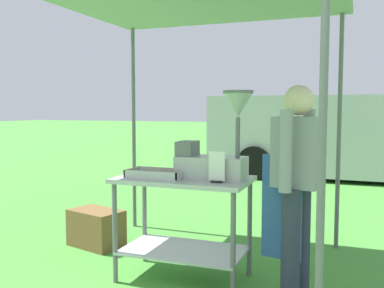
{
  "coord_description": "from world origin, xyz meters",
  "views": [
    {
      "loc": [
        1.35,
        -2.18,
        1.44
      ],
      "look_at": [
        0.02,
        1.35,
        1.13
      ],
      "focal_mm": 40.8,
      "sensor_mm": 36.0,
      "label": 1
    }
  ],
  "objects": [
    {
      "name": "donut_fryer",
      "position": [
        0.29,
        1.18,
        1.11
      ],
      "size": [
        0.62,
        0.28,
        0.71
      ],
      "color": "#B7B7BC",
      "rests_on": "donut_cart"
    },
    {
      "name": "van_silver",
      "position": [
        1.12,
        7.38,
        0.88
      ],
      "size": [
        5.36,
        2.12,
        1.69
      ],
      "color": "#BCBCC1",
      "rests_on": "ground"
    },
    {
      "name": "supply_crate",
      "position": [
        -1.16,
        1.64,
        0.19
      ],
      "size": [
        0.62,
        0.48,
        0.38
      ],
      "color": "brown",
      "rests_on": "ground"
    },
    {
      "name": "vendor",
      "position": [
        0.95,
        1.07,
        0.9
      ],
      "size": [
        0.47,
        0.54,
        1.61
      ],
      "color": "#2D3347",
      "rests_on": "ground"
    },
    {
      "name": "donut_tray",
      "position": [
        -0.18,
        1.03,
        0.89
      ],
      "size": [
        0.47,
        0.26,
        0.07
      ],
      "color": "#B7B7BC",
      "rests_on": "donut_cart"
    },
    {
      "name": "ground_plane",
      "position": [
        0.0,
        6.0,
        0.0
      ],
      "size": [
        70.0,
        70.0,
        0.0
      ],
      "primitive_type": "plane",
      "color": "#478E38"
    },
    {
      "name": "menu_sign",
      "position": [
        0.36,
        1.0,
        0.97
      ],
      "size": [
        0.13,
        0.05,
        0.24
      ],
      "color": "black",
      "rests_on": "donut_cart"
    },
    {
      "name": "donut_cart",
      "position": [
        0.02,
        1.15,
        0.63
      ],
      "size": [
        1.1,
        0.64,
        0.87
      ],
      "color": "#B7B7BC",
      "rests_on": "ground"
    }
  ]
}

